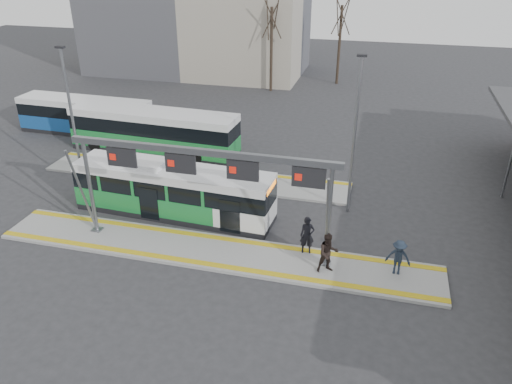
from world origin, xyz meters
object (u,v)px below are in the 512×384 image
at_px(passenger_c, 398,257).
at_px(gantry, 204,171).
at_px(hero_bus, 173,191).
at_px(passenger_b, 328,253).
at_px(passenger_a, 307,235).

bearing_deg(passenger_c, gantry, -173.61).
bearing_deg(gantry, passenger_c, 0.57).
relative_size(gantry, hero_bus, 1.15).
bearing_deg(passenger_b, gantry, 150.64).
bearing_deg(hero_bus, passenger_a, -12.56).
height_order(passenger_a, passenger_c, passenger_a).
bearing_deg(hero_bus, passenger_b, -18.21).
relative_size(gantry, passenger_b, 6.63).
bearing_deg(passenger_c, hero_bus, 172.48).
relative_size(passenger_a, passenger_c, 1.10).
distance_m(passenger_a, passenger_c, 4.31).
xyz_separation_m(gantry, passenger_b, (5.99, -0.53, -3.17)).
xyz_separation_m(hero_bus, passenger_a, (7.83, -2.18, -0.30)).
relative_size(hero_bus, passenger_a, 5.92).
height_order(gantry, hero_bus, gantry).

